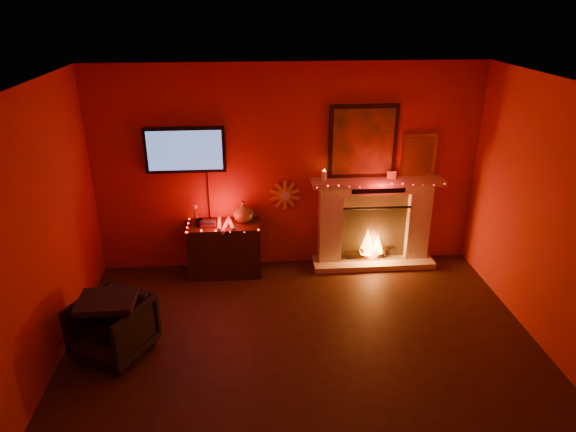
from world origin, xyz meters
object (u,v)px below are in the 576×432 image
tv (185,150)px  console_table (226,246)px  sunburst_clock (285,195)px  fireplace (374,214)px  armchair (113,327)px

tv → console_table: size_ratio=1.26×
console_table → sunburst_clock: bearing=15.2°
fireplace → tv: 2.61m
tv → armchair: tv is taller
armchair → tv: bearing=98.7°
fireplace → console_table: 2.02m
tv → console_table: bearing=-23.0°
tv → console_table: 1.35m
fireplace → armchair: (-3.09, -1.74, -0.41)m
sunburst_clock → fireplace: bearing=-4.4°
sunburst_clock → console_table: (-0.80, -0.22, -0.61)m
fireplace → tv: fireplace is taller
fireplace → sunburst_clock: size_ratio=5.45×
armchair → sunburst_clock: bearing=72.5°
console_table → armchair: size_ratio=1.42×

